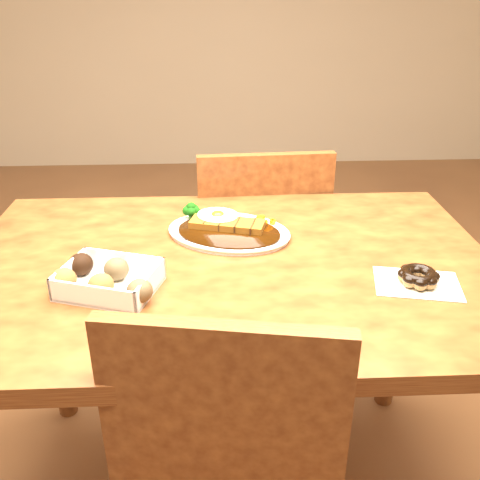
{
  "coord_description": "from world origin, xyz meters",
  "views": [
    {
      "loc": [
        -0.03,
        -1.05,
        1.32
      ],
      "look_at": [
        0.02,
        -0.02,
        0.81
      ],
      "focal_mm": 40.0,
      "sensor_mm": 36.0,
      "label": 1
    }
  ],
  "objects_px": {
    "table": "(229,298)",
    "donut_box": "(106,278)",
    "katsu_curry_plate": "(227,229)",
    "chair_far": "(259,255)",
    "pon_de_ring": "(418,277)"
  },
  "relations": [
    {
      "from": "table",
      "to": "donut_box",
      "type": "height_order",
      "value": "donut_box"
    },
    {
      "from": "katsu_curry_plate",
      "to": "chair_far",
      "type": "bearing_deg",
      "value": 74.0
    },
    {
      "from": "donut_box",
      "to": "pon_de_ring",
      "type": "bearing_deg",
      "value": -0.84
    },
    {
      "from": "katsu_curry_plate",
      "to": "donut_box",
      "type": "bearing_deg",
      "value": -135.38
    },
    {
      "from": "pon_de_ring",
      "to": "chair_far",
      "type": "bearing_deg",
      "value": 112.72
    },
    {
      "from": "chair_far",
      "to": "donut_box",
      "type": "relative_size",
      "value": 3.87
    },
    {
      "from": "table",
      "to": "donut_box",
      "type": "distance_m",
      "value": 0.3
    },
    {
      "from": "donut_box",
      "to": "pon_de_ring",
      "type": "height_order",
      "value": "donut_box"
    },
    {
      "from": "table",
      "to": "chair_far",
      "type": "xyz_separation_m",
      "value": [
        0.11,
        0.53,
        -0.17
      ]
    },
    {
      "from": "chair_far",
      "to": "pon_de_ring",
      "type": "bearing_deg",
      "value": 109.49
    },
    {
      "from": "katsu_curry_plate",
      "to": "pon_de_ring",
      "type": "relative_size",
      "value": 1.82
    },
    {
      "from": "table",
      "to": "pon_de_ring",
      "type": "bearing_deg",
      "value": -17.1
    },
    {
      "from": "table",
      "to": "chair_far",
      "type": "distance_m",
      "value": 0.57
    },
    {
      "from": "donut_box",
      "to": "pon_de_ring",
      "type": "relative_size",
      "value": 1.16
    },
    {
      "from": "katsu_curry_plate",
      "to": "donut_box",
      "type": "height_order",
      "value": "katsu_curry_plate"
    }
  ]
}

